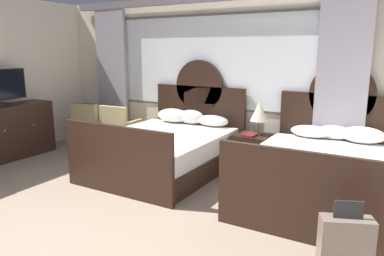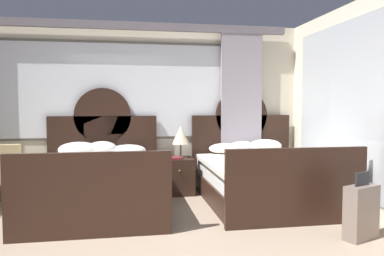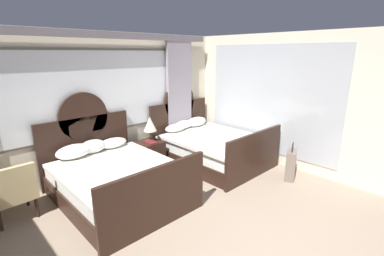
% 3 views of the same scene
% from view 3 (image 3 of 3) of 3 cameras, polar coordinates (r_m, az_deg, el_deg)
% --- Properties ---
extents(wall_back_window, '(6.16, 0.22, 2.70)m').
position_cam_3_polar(wall_back_window, '(5.38, -20.56, 4.89)').
color(wall_back_window, beige).
rests_on(wall_back_window, ground_plane).
extents(wall_right_mirror, '(0.08, 4.32, 2.70)m').
position_cam_3_polar(wall_right_mirror, '(5.94, 18.14, 5.31)').
color(wall_right_mirror, beige).
rests_on(wall_right_mirror, ground_plane).
extents(bed_near_window, '(1.69, 2.20, 1.65)m').
position_cam_3_polar(bed_near_window, '(4.68, -15.78, -10.00)').
color(bed_near_window, black).
rests_on(bed_near_window, ground_plane).
extents(bed_near_mirror, '(1.69, 2.20, 1.65)m').
position_cam_3_polar(bed_near_mirror, '(5.98, 3.81, -3.80)').
color(bed_near_mirror, black).
rests_on(bed_near_mirror, ground_plane).
extents(nightstand_between_beds, '(0.49, 0.52, 0.56)m').
position_cam_3_polar(nightstand_between_beds, '(5.76, -8.82, -5.46)').
color(nightstand_between_beds, black).
rests_on(nightstand_between_beds, ground_plane).
extents(table_lamp_on_nightstand, '(0.27, 0.27, 0.51)m').
position_cam_3_polar(table_lamp_on_nightstand, '(5.63, -8.74, 0.76)').
color(table_lamp_on_nightstand, brown).
rests_on(table_lamp_on_nightstand, nightstand_between_beds).
extents(book_on_nightstand, '(0.18, 0.26, 0.03)m').
position_cam_3_polar(book_on_nightstand, '(5.58, -8.59, -2.98)').
color(book_on_nightstand, maroon).
rests_on(book_on_nightstand, nightstand_between_beds).
extents(armchair_by_window_left, '(0.57, 0.57, 0.85)m').
position_cam_3_polar(armchair_by_window_left, '(4.66, -33.28, -10.77)').
color(armchair_by_window_left, tan).
rests_on(armchair_by_window_left, ground_plane).
extents(suitcase_on_floor, '(0.43, 0.31, 0.70)m').
position_cam_3_polar(suitcase_on_floor, '(5.52, 19.86, -7.14)').
color(suitcase_on_floor, '#75665B').
rests_on(suitcase_on_floor, ground_plane).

